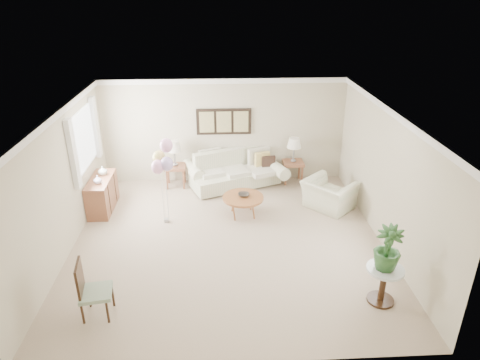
{
  "coord_description": "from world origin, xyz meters",
  "views": [
    {
      "loc": [
        -0.15,
        -7.17,
        4.62
      ],
      "look_at": [
        0.27,
        0.6,
        1.05
      ],
      "focal_mm": 32.0,
      "sensor_mm": 36.0,
      "label": 1
    }
  ],
  "objects_px": {
    "armchair": "(329,195)",
    "accent_chair": "(91,289)",
    "sofa": "(235,172)",
    "coffee_table": "(243,198)",
    "balloon_cluster": "(162,159)"
  },
  "relations": [
    {
      "from": "armchair",
      "to": "accent_chair",
      "type": "height_order",
      "value": "accent_chair"
    },
    {
      "from": "armchair",
      "to": "sofa",
      "type": "bearing_deg",
      "value": 14.39
    },
    {
      "from": "coffee_table",
      "to": "accent_chair",
      "type": "bearing_deg",
      "value": -129.53
    },
    {
      "from": "sofa",
      "to": "balloon_cluster",
      "type": "bearing_deg",
      "value": -130.6
    },
    {
      "from": "balloon_cluster",
      "to": "coffee_table",
      "type": "bearing_deg",
      "value": 7.34
    },
    {
      "from": "sofa",
      "to": "armchair",
      "type": "distance_m",
      "value": 2.44
    },
    {
      "from": "sofa",
      "to": "balloon_cluster",
      "type": "distance_m",
      "value": 2.59
    },
    {
      "from": "accent_chair",
      "to": "armchair",
      "type": "bearing_deg",
      "value": 36.21
    },
    {
      "from": "coffee_table",
      "to": "accent_chair",
      "type": "xyz_separation_m",
      "value": [
        -2.46,
        -2.98,
        0.07
      ]
    },
    {
      "from": "sofa",
      "to": "accent_chair",
      "type": "xyz_separation_m",
      "value": [
        -2.36,
        -4.56,
        0.14
      ]
    },
    {
      "from": "coffee_table",
      "to": "accent_chair",
      "type": "distance_m",
      "value": 3.87
    },
    {
      "from": "sofa",
      "to": "balloon_cluster",
      "type": "height_order",
      "value": "balloon_cluster"
    },
    {
      "from": "armchair",
      "to": "accent_chair",
      "type": "relative_size",
      "value": 1.08
    },
    {
      "from": "sofa",
      "to": "armchair",
      "type": "relative_size",
      "value": 2.64
    },
    {
      "from": "accent_chair",
      "to": "balloon_cluster",
      "type": "height_order",
      "value": "balloon_cluster"
    }
  ]
}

